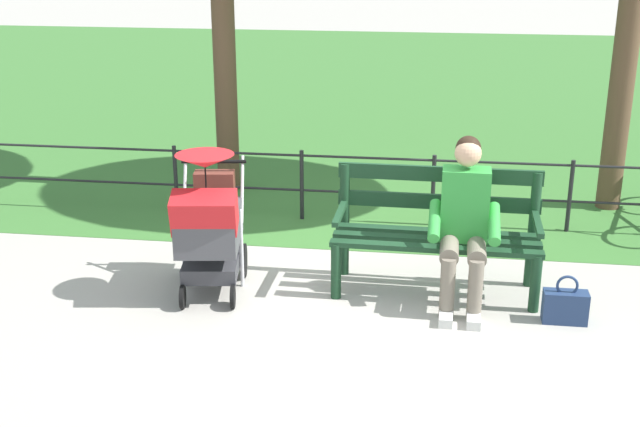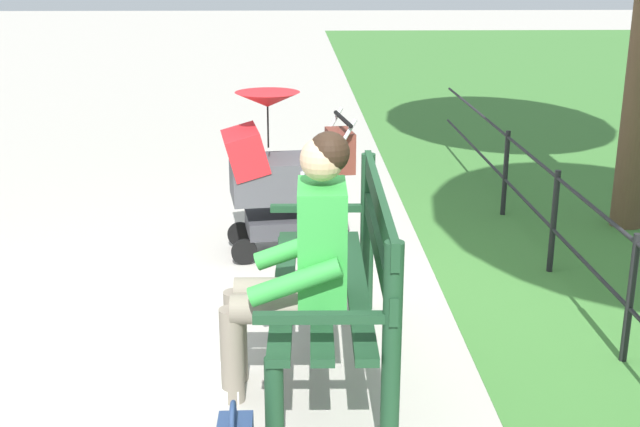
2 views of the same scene
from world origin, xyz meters
name	(u,v)px [view 2 (image 2 of 2)]	position (x,y,z in m)	size (l,w,h in m)	color
ground_plane	(317,314)	(0.00, 0.00, 0.00)	(60.00, 60.00, 0.00)	#ADA89E
park_bench	(344,273)	(-0.67, -0.12, 0.53)	(1.61, 0.63, 0.96)	#193D23
person_on_bench	(299,259)	(-0.87, 0.11, 0.68)	(0.54, 0.74, 1.28)	slate
stroller	(279,172)	(1.06, 0.23, 0.59)	(0.62, 0.94, 1.15)	black
park_fence	(622,276)	(-0.50, -1.58, 0.43)	(8.91, 0.04, 0.70)	black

